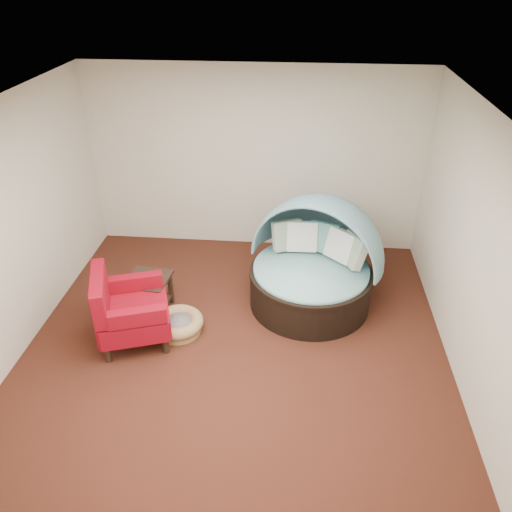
# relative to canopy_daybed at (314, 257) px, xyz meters

# --- Properties ---
(floor) EXTENTS (5.00, 5.00, 0.00)m
(floor) POSITION_rel_canopy_daybed_xyz_m (-0.91, -0.98, -0.68)
(floor) COLOR #471F14
(floor) RESTS_ON ground
(wall_back) EXTENTS (5.00, 0.00, 5.00)m
(wall_back) POSITION_rel_canopy_daybed_xyz_m (-0.91, 1.52, 0.72)
(wall_back) COLOR beige
(wall_back) RESTS_ON floor
(wall_front) EXTENTS (5.00, 0.00, 5.00)m
(wall_front) POSITION_rel_canopy_daybed_xyz_m (-0.91, -3.48, 0.72)
(wall_front) COLOR beige
(wall_front) RESTS_ON floor
(wall_left) EXTENTS (0.00, 5.00, 5.00)m
(wall_left) POSITION_rel_canopy_daybed_xyz_m (-3.41, -0.98, 0.72)
(wall_left) COLOR beige
(wall_left) RESTS_ON floor
(wall_right) EXTENTS (0.00, 5.00, 5.00)m
(wall_right) POSITION_rel_canopy_daybed_xyz_m (1.59, -0.98, 0.72)
(wall_right) COLOR beige
(wall_right) RESTS_ON floor
(ceiling) EXTENTS (5.00, 5.00, 0.00)m
(ceiling) POSITION_rel_canopy_daybed_xyz_m (-0.91, -0.98, 2.12)
(ceiling) COLOR white
(ceiling) RESTS_ON wall_back
(canopy_daybed) EXTENTS (2.10, 2.07, 1.47)m
(canopy_daybed) POSITION_rel_canopy_daybed_xyz_m (0.00, 0.00, 0.00)
(canopy_daybed) COLOR black
(canopy_daybed) RESTS_ON floor
(pet_basket) EXTENTS (0.68, 0.68, 0.22)m
(pet_basket) POSITION_rel_canopy_daybed_xyz_m (-1.66, -0.82, -0.57)
(pet_basket) COLOR olive
(pet_basket) RESTS_ON floor
(red_armchair) EXTENTS (1.05, 1.05, 0.97)m
(red_armchair) POSITION_rel_canopy_daybed_xyz_m (-2.20, -1.02, -0.23)
(red_armchair) COLOR black
(red_armchair) RESTS_ON floor
(side_table) EXTENTS (0.58, 0.58, 0.50)m
(side_table) POSITION_rel_canopy_daybed_xyz_m (-2.11, -0.42, -0.36)
(side_table) COLOR black
(side_table) RESTS_ON floor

